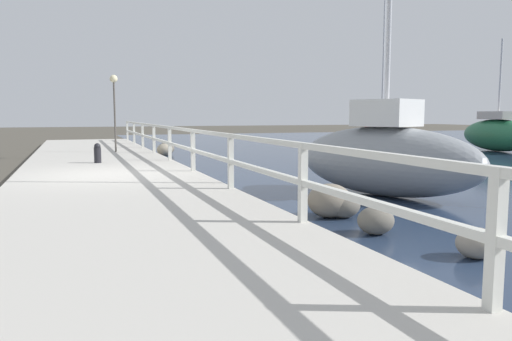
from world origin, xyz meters
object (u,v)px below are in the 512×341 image
object	(u,v)px
sailboat_green	(497,134)
dock_lamp	(114,92)
mooring_bollard	(98,153)
sailboat_gray	(385,157)
sailboat_red	(381,131)

from	to	relation	value
sailboat_green	dock_lamp	bearing A→B (deg)	-176.99
mooring_bollard	sailboat_green	world-z (taller)	sailboat_green
sailboat_gray	sailboat_green	distance (m)	15.32
dock_lamp	sailboat_red	distance (m)	14.07
dock_lamp	sailboat_gray	size ratio (longest dim) A/B	0.37
sailboat_red	sailboat_green	bearing A→B (deg)	-57.18
mooring_bollard	sailboat_green	xyz separation A→B (m)	(17.75, 2.27, 0.25)
sailboat_gray	sailboat_red	bearing A→B (deg)	31.97
mooring_bollard	sailboat_red	world-z (taller)	sailboat_red
sailboat_red	dock_lamp	bearing A→B (deg)	-171.10
dock_lamp	sailboat_green	xyz separation A→B (m)	(16.89, -2.04, -1.74)
sailboat_gray	sailboat_red	distance (m)	16.47
sailboat_gray	sailboat_red	world-z (taller)	sailboat_gray
mooring_bollard	sailboat_gray	bearing A→B (deg)	-51.48
mooring_bollard	dock_lamp	distance (m)	4.83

